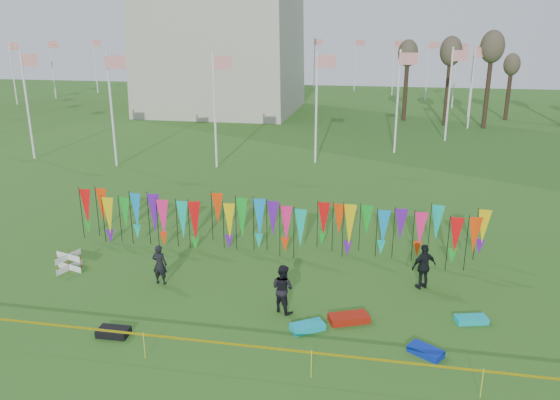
% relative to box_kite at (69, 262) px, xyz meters
% --- Properties ---
extents(ground, '(160.00, 160.00, 0.00)m').
position_rel_box_kite_xyz_m(ground, '(7.57, -3.08, -0.38)').
color(ground, '#2D5819').
rests_on(ground, ground).
extents(flagpole_ring, '(57.40, 56.16, 8.00)m').
position_rel_box_kite_xyz_m(flagpole_ring, '(-6.43, 44.92, 3.62)').
color(flagpole_ring, silver).
rests_on(flagpole_ring, ground).
extents(banner_row, '(18.64, 0.64, 2.31)m').
position_rel_box_kite_xyz_m(banner_row, '(7.85, 3.64, 1.05)').
color(banner_row, black).
rests_on(banner_row, ground).
extents(caution_tape_near, '(26.00, 0.02, 0.90)m').
position_rel_box_kite_xyz_m(caution_tape_near, '(7.35, -5.29, 0.40)').
color(caution_tape_near, '#FFDF05').
rests_on(caution_tape_near, ground).
extents(box_kite, '(0.68, 0.68, 0.75)m').
position_rel_box_kite_xyz_m(box_kite, '(0.00, 0.00, 0.00)').
color(box_kite, red).
rests_on(box_kite, ground).
extents(person_left, '(0.60, 0.44, 1.61)m').
position_rel_box_kite_xyz_m(person_left, '(4.17, -0.41, 0.43)').
color(person_left, black).
rests_on(person_left, ground).
extents(person_mid, '(1.00, 0.88, 1.76)m').
position_rel_box_kite_xyz_m(person_mid, '(9.26, -1.66, 0.50)').
color(person_mid, black).
rests_on(person_mid, ground).
extents(person_right, '(1.21, 1.06, 1.79)m').
position_rel_box_kite_xyz_m(person_right, '(14.21, 1.10, 0.52)').
color(person_right, black).
rests_on(person_right, ground).
extents(kite_bag_turquoise, '(1.23, 1.06, 0.22)m').
position_rel_box_kite_xyz_m(kite_bag_turquoise, '(10.30, -2.75, -0.27)').
color(kite_bag_turquoise, '#0EBAD2').
rests_on(kite_bag_turquoise, ground).
extents(kite_bag_blue, '(1.15, 1.02, 0.22)m').
position_rel_box_kite_xyz_m(kite_bag_blue, '(14.06, -3.48, -0.27)').
color(kite_bag_blue, '#0B28B7').
rests_on(kite_bag_blue, ground).
extents(kite_bag_red, '(1.48, 1.10, 0.25)m').
position_rel_box_kite_xyz_m(kite_bag_red, '(11.61, -1.96, -0.25)').
color(kite_bag_red, '#AD1B0B').
rests_on(kite_bag_red, ground).
extents(kite_bag_black, '(1.03, 0.61, 0.23)m').
position_rel_box_kite_xyz_m(kite_bag_black, '(4.14, -4.27, -0.26)').
color(kite_bag_black, black).
rests_on(kite_bag_black, ground).
extents(kite_bag_teal, '(1.16, 0.76, 0.20)m').
position_rel_box_kite_xyz_m(kite_bag_teal, '(15.70, -1.22, -0.27)').
color(kite_bag_teal, '#0DB8BF').
rests_on(kite_bag_teal, ground).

